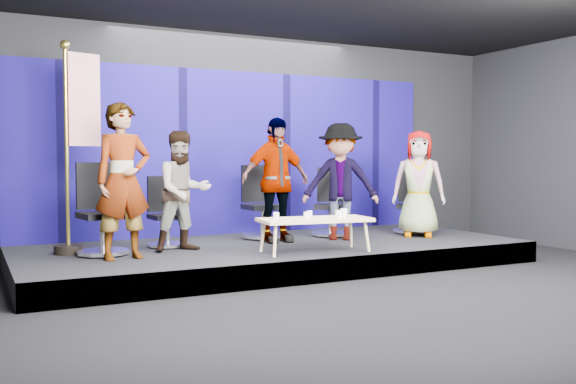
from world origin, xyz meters
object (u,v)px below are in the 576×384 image
(mug_d, at_px, (339,214))
(flag_stand, at_px, (77,142))
(panelist_b, at_px, (183,191))
(mug_c, at_px, (309,214))
(chair_d, at_px, (330,213))
(chair_b, at_px, (166,224))
(coffee_table, at_px, (315,221))
(chair_e, at_px, (410,212))
(panelist_d, at_px, (340,182))
(mug_a, at_px, (276,216))
(panelist_a, at_px, (123,181))
(panelist_c, at_px, (275,180))
(panelist_e, at_px, (419,184))
(chair_c, at_px, (261,214))
(mug_e, at_px, (344,213))
(chair_a, at_px, (101,224))
(mug_b, at_px, (307,215))

(mug_d, xyz_separation_m, flag_stand, (-3.01, 1.42, 0.93))
(panelist_b, relative_size, mug_c, 18.23)
(chair_d, relative_size, flag_stand, 0.40)
(chair_b, bearing_deg, coffee_table, -45.27)
(chair_e, bearing_deg, coffee_table, -116.63)
(panelist_b, height_order, mug_d, panelist_b)
(panelist_d, xyz_separation_m, mug_a, (-1.48, -0.87, -0.38))
(panelist_a, xyz_separation_m, panelist_c, (2.30, 0.59, -0.04))
(mug_c, bearing_deg, panelist_e, 15.04)
(panelist_d, distance_m, flag_stand, 3.74)
(mug_a, relative_size, mug_c, 1.03)
(chair_c, distance_m, chair_e, 2.50)
(chair_b, xyz_separation_m, mug_d, (1.85, -1.48, 0.17))
(chair_e, relative_size, mug_e, 9.30)
(chair_e, distance_m, mug_d, 2.53)
(mug_c, bearing_deg, mug_e, -17.31)
(panelist_b, bearing_deg, coffee_table, -34.66)
(chair_a, xyz_separation_m, panelist_e, (4.74, -0.28, 0.44))
(chair_d, distance_m, panelist_e, 1.44)
(mug_b, bearing_deg, mug_e, 5.02)
(chair_d, relative_size, coffee_table, 0.71)
(chair_b, distance_m, mug_b, 2.01)
(chair_c, height_order, panelist_d, panelist_d)
(chair_b, distance_m, chair_e, 4.01)
(chair_c, bearing_deg, panelist_e, -23.19)
(chair_a, bearing_deg, panelist_d, -9.52)
(mug_c, xyz_separation_m, mug_e, (0.44, -0.14, 0.01))
(panelist_b, xyz_separation_m, mug_d, (1.76, -0.98, -0.29))
(panelist_e, distance_m, mug_e, 1.98)
(chair_e, bearing_deg, chair_a, -140.44)
(chair_d, bearing_deg, chair_a, -139.71)
(chair_a, relative_size, chair_c, 1.05)
(chair_b, relative_size, panelist_b, 0.62)
(mug_d, bearing_deg, flag_stand, 154.75)
(chair_e, bearing_deg, panelist_b, -137.76)
(mug_a, height_order, flag_stand, flag_stand)
(panelist_b, relative_size, chair_c, 1.41)
(chair_b, height_order, coffee_table, chair_b)
(panelist_e, relative_size, mug_a, 18.44)
(chair_b, distance_m, flag_stand, 1.60)
(mug_e, bearing_deg, coffee_table, 177.53)
(panelist_b, distance_m, mug_e, 2.12)
(panelist_a, relative_size, chair_c, 1.69)
(mug_c, xyz_separation_m, flag_stand, (-2.72, 1.17, 0.94))
(mug_a, bearing_deg, chair_c, 72.42)
(panelist_a, height_order, panelist_e, panelist_a)
(chair_d, relative_size, mug_a, 12.02)
(mug_c, distance_m, mug_d, 0.38)
(panelist_b, height_order, panelist_d, panelist_d)
(panelist_d, height_order, mug_a, panelist_d)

